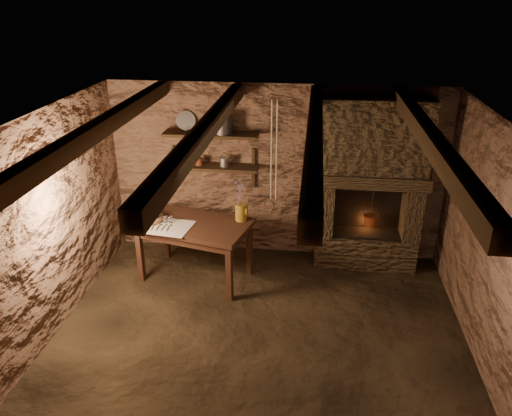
# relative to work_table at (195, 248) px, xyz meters

# --- Properties ---
(floor) EXTENTS (4.50, 4.50, 0.00)m
(floor) POSITION_rel_work_table_xyz_m (0.96, -1.14, -0.43)
(floor) COLOR black
(floor) RESTS_ON ground
(back_wall) EXTENTS (4.50, 0.04, 2.40)m
(back_wall) POSITION_rel_work_table_xyz_m (0.96, 0.86, 0.77)
(back_wall) COLOR brown
(back_wall) RESTS_ON floor
(front_wall) EXTENTS (4.50, 0.04, 2.40)m
(front_wall) POSITION_rel_work_table_xyz_m (0.96, -3.14, 0.77)
(front_wall) COLOR brown
(front_wall) RESTS_ON floor
(left_wall) EXTENTS (0.04, 4.00, 2.40)m
(left_wall) POSITION_rel_work_table_xyz_m (-1.29, -1.14, 0.77)
(left_wall) COLOR brown
(left_wall) RESTS_ON floor
(right_wall) EXTENTS (0.04, 4.00, 2.40)m
(right_wall) POSITION_rel_work_table_xyz_m (3.21, -1.14, 0.77)
(right_wall) COLOR brown
(right_wall) RESTS_ON floor
(ceiling) EXTENTS (4.50, 4.00, 0.04)m
(ceiling) POSITION_rel_work_table_xyz_m (0.96, -1.14, 1.97)
(ceiling) COLOR black
(ceiling) RESTS_ON back_wall
(beam_far_left) EXTENTS (0.14, 3.95, 0.16)m
(beam_far_left) POSITION_rel_work_table_xyz_m (-0.54, -1.14, 1.88)
(beam_far_left) COLOR black
(beam_far_left) RESTS_ON ceiling
(beam_mid_left) EXTENTS (0.14, 3.95, 0.16)m
(beam_mid_left) POSITION_rel_work_table_xyz_m (0.46, -1.14, 1.88)
(beam_mid_left) COLOR black
(beam_mid_left) RESTS_ON ceiling
(beam_mid_right) EXTENTS (0.14, 3.95, 0.16)m
(beam_mid_right) POSITION_rel_work_table_xyz_m (1.46, -1.14, 1.88)
(beam_mid_right) COLOR black
(beam_mid_right) RESTS_ON ceiling
(beam_far_right) EXTENTS (0.14, 3.95, 0.16)m
(beam_far_right) POSITION_rel_work_table_xyz_m (2.46, -1.14, 1.88)
(beam_far_right) COLOR black
(beam_far_right) RESTS_ON ceiling
(shelf_lower) EXTENTS (1.25, 0.30, 0.04)m
(shelf_lower) POSITION_rel_work_table_xyz_m (0.11, 0.70, 0.87)
(shelf_lower) COLOR black
(shelf_lower) RESTS_ON back_wall
(shelf_upper) EXTENTS (1.25, 0.30, 0.04)m
(shelf_upper) POSITION_rel_work_table_xyz_m (0.11, 0.70, 1.32)
(shelf_upper) COLOR black
(shelf_upper) RESTS_ON back_wall
(hearth) EXTENTS (1.43, 0.51, 2.30)m
(hearth) POSITION_rel_work_table_xyz_m (2.21, 0.62, 0.80)
(hearth) COLOR #372B1B
(hearth) RESTS_ON floor
(work_table) EXTENTS (1.54, 1.10, 0.79)m
(work_table) POSITION_rel_work_table_xyz_m (0.00, 0.00, 0.00)
(work_table) COLOR #341C12
(work_table) RESTS_ON floor
(linen_cloth) EXTENTS (0.65, 0.56, 0.01)m
(linen_cloth) POSITION_rel_work_table_xyz_m (-0.30, -0.16, 0.37)
(linen_cloth) COLOR white
(linen_cloth) RESTS_ON work_table
(pewter_cutlery_row) EXTENTS (0.52, 0.26, 0.01)m
(pewter_cutlery_row) POSITION_rel_work_table_xyz_m (-0.30, -0.18, 0.38)
(pewter_cutlery_row) COLOR gray
(pewter_cutlery_row) RESTS_ON linen_cloth
(drinking_glasses) EXTENTS (0.19, 0.06, 0.08)m
(drinking_glasses) POSITION_rel_work_table_xyz_m (-0.28, -0.04, 0.41)
(drinking_glasses) COLOR white
(drinking_glasses) RESTS_ON linen_cloth
(stoneware_jug) EXTENTS (0.16, 0.15, 0.51)m
(stoneware_jug) POSITION_rel_work_table_xyz_m (0.58, 0.15, 0.59)
(stoneware_jug) COLOR #AB8321
(stoneware_jug) RESTS_ON work_table
(wooden_bowl) EXTENTS (0.49, 0.49, 0.13)m
(wooden_bowl) POSITION_rel_work_table_xyz_m (-0.58, -0.02, 0.41)
(wooden_bowl) COLOR #9B7243
(wooden_bowl) RESTS_ON work_table
(iron_stockpot) EXTENTS (0.29, 0.29, 0.20)m
(iron_stockpot) POSITION_rel_work_table_xyz_m (0.28, 0.70, 1.44)
(iron_stockpot) COLOR #312D2B
(iron_stockpot) RESTS_ON shelf_upper
(tin_pan) EXTENTS (0.27, 0.16, 0.25)m
(tin_pan) POSITION_rel_work_table_xyz_m (-0.24, 0.80, 1.47)
(tin_pan) COLOR #A5A49F
(tin_pan) RESTS_ON shelf_upper
(small_kettle) EXTENTS (0.21, 0.19, 0.18)m
(small_kettle) POSITION_rel_work_table_xyz_m (0.28, 0.70, 0.95)
(small_kettle) COLOR #A5A49F
(small_kettle) RESTS_ON shelf_lower
(rusty_tin) EXTENTS (0.13, 0.13, 0.10)m
(rusty_tin) POSITION_rel_work_table_xyz_m (-0.06, 0.70, 0.94)
(rusty_tin) COLOR #531F10
(rusty_tin) RESTS_ON shelf_lower
(red_pot) EXTENTS (0.21, 0.21, 0.54)m
(red_pot) POSITION_rel_work_table_xyz_m (2.25, 0.58, 0.27)
(red_pot) COLOR maroon
(red_pot) RESTS_ON hearth
(hanging_ropes) EXTENTS (0.08, 0.08, 1.20)m
(hanging_ropes) POSITION_rel_work_table_xyz_m (1.01, -0.09, 1.37)
(hanging_ropes) COLOR beige
(hanging_ropes) RESTS_ON ceiling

